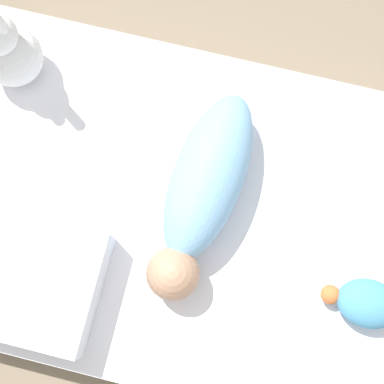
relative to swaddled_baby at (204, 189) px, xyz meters
name	(u,v)px	position (x,y,z in m)	size (l,w,h in m)	color
ground_plane	(178,218)	(0.06, 0.05, -0.22)	(12.00, 12.00, 0.00)	#7A6B56
bed_mattress	(177,214)	(0.06, 0.05, -0.15)	(1.27, 0.89, 0.14)	white
swaddled_baby	(204,189)	(0.00, 0.00, 0.00)	(0.22, 0.54, 0.16)	#7FB7E5
pillow	(22,278)	(0.37, 0.31, -0.03)	(0.37, 0.30, 0.11)	white
bunny_plush	(7,50)	(0.57, -0.22, 0.03)	(0.16, 0.16, 0.34)	white
turtle_plush	(366,303)	(-0.44, 0.17, -0.04)	(0.19, 0.12, 0.09)	#4C99C6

